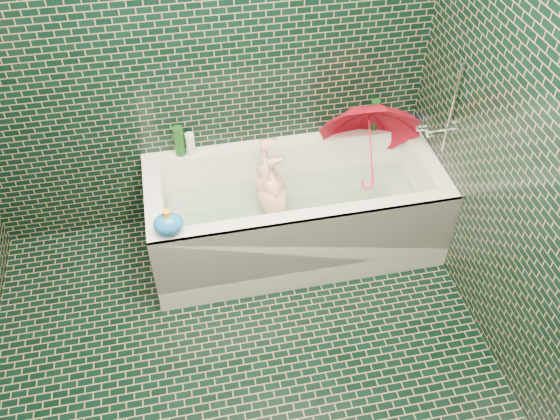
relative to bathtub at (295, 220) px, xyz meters
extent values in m
plane|color=black|center=(-0.45, -1.01, -0.21)|extent=(2.80, 2.80, 0.00)
plane|color=black|center=(-0.45, 0.39, 1.04)|extent=(2.80, 0.00, 2.80)
cube|color=white|center=(0.00, 0.02, -0.14)|extent=(1.70, 0.75, 0.15)
cube|color=white|center=(0.00, 0.34, 0.14)|extent=(1.70, 0.10, 0.40)
cube|color=white|center=(0.00, -0.31, 0.14)|extent=(1.70, 0.10, 0.40)
cube|color=white|center=(0.80, 0.02, 0.14)|extent=(0.10, 0.55, 0.40)
cube|color=white|center=(-0.80, 0.02, 0.14)|extent=(0.10, 0.55, 0.40)
cube|color=white|center=(0.00, -0.35, 0.06)|extent=(1.70, 0.02, 0.55)
cube|color=green|center=(0.00, 0.02, -0.06)|extent=(1.35, 0.47, 0.01)
cube|color=silver|center=(0.00, 0.02, 0.09)|extent=(1.48, 0.53, 0.00)
cylinder|color=silver|center=(0.83, 0.02, 0.52)|extent=(0.14, 0.05, 0.05)
cylinder|color=silver|center=(0.75, 0.08, 0.52)|extent=(0.05, 0.04, 0.04)
cylinder|color=silver|center=(0.82, -0.08, 0.74)|extent=(0.01, 0.01, 0.55)
imported|color=#EAAD92|center=(-0.11, 0.01, 0.10)|extent=(0.92, 0.34, 0.28)
imported|color=red|center=(0.47, 0.11, 0.39)|extent=(0.80, 0.89, 0.84)
imported|color=white|center=(0.76, 0.34, 0.34)|extent=(0.11, 0.11, 0.23)
imported|color=#45217C|center=(0.80, 0.36, 0.34)|extent=(0.10, 0.10, 0.19)
imported|color=#134516|center=(0.63, 0.35, 0.34)|extent=(0.16, 0.16, 0.16)
cylinder|color=#134516|center=(0.57, 0.36, 0.44)|extent=(0.07, 0.07, 0.20)
cylinder|color=silver|center=(0.69, 0.32, 0.42)|extent=(0.06, 0.06, 0.17)
cylinder|color=#134516|center=(-0.62, 0.34, 0.43)|extent=(0.08, 0.08, 0.19)
cylinder|color=white|center=(-0.56, 0.33, 0.41)|extent=(0.06, 0.06, 0.15)
ellipsoid|color=#FFAE1A|center=(0.66, 0.36, 0.38)|extent=(0.10, 0.08, 0.07)
sphere|color=#FFAE1A|center=(0.70, 0.36, 0.42)|extent=(0.05, 0.05, 0.05)
cone|color=orange|center=(0.73, 0.36, 0.42)|extent=(0.02, 0.02, 0.02)
ellipsoid|color=blue|center=(-0.73, -0.29, 0.40)|extent=(0.18, 0.15, 0.12)
cylinder|color=#FFAE1A|center=(-0.73, -0.29, 0.47)|extent=(0.04, 0.04, 0.04)
camera|label=1|loc=(-0.61, -2.46, 2.53)|focal=38.00mm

